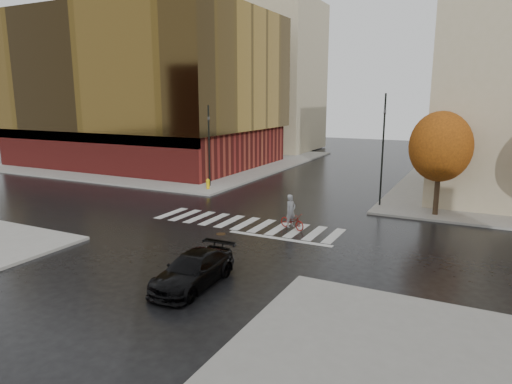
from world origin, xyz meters
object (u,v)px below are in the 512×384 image
sedan (193,270)px  fire_hydrant (208,183)px  cyclist (292,217)px  traffic_light_ne (383,142)px  traffic_light_nw (209,141)px

sedan → fire_hydrant: sedan is taller
cyclist → fire_hydrant: 12.47m
traffic_light_ne → fire_hydrant: traffic_light_ne is taller
sedan → fire_hydrant: (-9.79, 16.37, -0.05)m
sedan → cyclist: cyclist is taller
traffic_light_nw → fire_hydrant: size_ratio=8.00×
traffic_light_ne → fire_hydrant: size_ratio=9.10×
traffic_light_ne → cyclist: bearing=63.6°
traffic_light_nw → fire_hydrant: traffic_light_nw is taller
traffic_light_nw → fire_hydrant: 3.51m
cyclist → traffic_light_ne: (3.41, 7.71, 3.80)m
sedan → traffic_light_nw: size_ratio=0.68×
fire_hydrant → traffic_light_nw: bearing=115.6°
cyclist → fire_hydrant: (-10.25, 7.10, -0.08)m
cyclist → fire_hydrant: cyclist is taller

